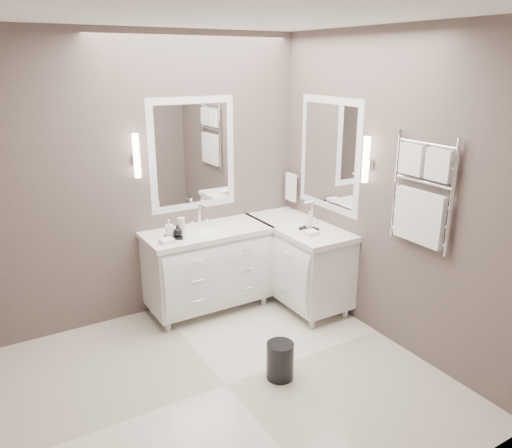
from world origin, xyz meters
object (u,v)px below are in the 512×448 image
vanity_back (208,264)px  vanity_right (298,258)px  towel_ladder (421,198)px  waste_bin (280,361)px

vanity_back → vanity_right: size_ratio=1.00×
vanity_right → towel_ladder: towel_ladder is taller
towel_ladder → vanity_back: bearing=124.1°
vanity_back → towel_ladder: 2.16m
towel_ladder → waste_bin: 1.70m
vanity_right → towel_ladder: (0.23, -1.30, 0.91)m
vanity_right → towel_ladder: bearing=-80.2°
vanity_right → waste_bin: 1.41m
vanity_right → waste_bin: vanity_right is taller
vanity_back → waste_bin: vanity_back is taller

